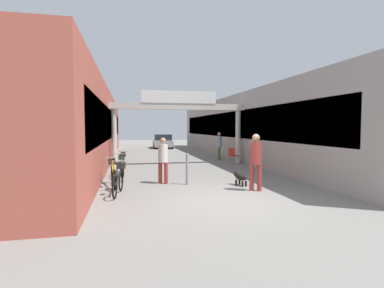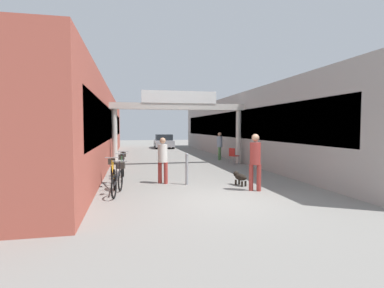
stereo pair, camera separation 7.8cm
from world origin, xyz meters
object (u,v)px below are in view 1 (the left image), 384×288
Objects in this scene: dog_on_leash at (240,177)px; bicycle_green_third at (122,168)px; pedestrian_with_dog at (256,158)px; pedestrian_companion at (163,157)px; pedestrian_carrying_crate at (219,144)px; bicycle_blue_farthest at (123,164)px; bicycle_black_nearest at (119,180)px; parked_car_silver at (163,141)px; cafe_chair_red_nearer at (233,155)px; bollard_post_metal at (187,169)px; bicycle_orange_second at (113,174)px.

bicycle_green_third reaches higher than dog_on_leash.
pedestrian_companion is (-2.72, 1.84, -0.10)m from pedestrian_with_dog.
bicycle_blue_farthest is (-5.70, -4.60, -0.53)m from pedestrian_carrying_crate.
pedestrian_carrying_crate is at bearing 44.91° from bicycle_green_third.
pedestrian_carrying_crate is 2.52× the size of dog_on_leash.
pedestrian_carrying_crate is 1.01× the size of bicycle_black_nearest.
bicycle_black_nearest is 20.25m from parked_car_silver.
pedestrian_with_dog is 6.71m from cafe_chair_red_nearer.
bollard_post_metal reaches higher than cafe_chair_red_nearer.
bollard_post_metal is (-1.76, 0.52, 0.27)m from dog_on_leash.
dog_on_leash is 5.23m from bicycle_blue_farthest.
dog_on_leash is 5.85m from cafe_chair_red_nearer.
pedestrian_carrying_crate reaches higher than parked_car_silver.
pedestrian_companion reaches higher than bicycle_black_nearest.
pedestrian_carrying_crate is at bearing -79.21° from parked_car_silver.
dog_on_leash is 0.76× the size of cafe_chair_red_nearer.
dog_on_leash is at bearing 7.00° from bicycle_black_nearest.
bicycle_black_nearest is at bearing -79.98° from bicycle_orange_second.
pedestrian_companion is at bearing -121.19° from pedestrian_carrying_crate.
parked_car_silver is (-0.47, 19.43, 0.35)m from dog_on_leash.
bicycle_orange_second is 1.55m from bicycle_green_third.
cafe_chair_red_nearer is at bearing 21.00° from bicycle_blue_farthest.
dog_on_leash is at bearing -29.23° from bicycle_green_third.
bicycle_blue_farthest reaches higher than dog_on_leash.
pedestrian_companion is 2.79m from dog_on_leash.
pedestrian_companion is 0.97× the size of bicycle_green_third.
bicycle_black_nearest is 2.52m from bollard_post_metal.
pedestrian_companion reaches higher than parked_car_silver.
cafe_chair_red_nearer is at bearing 76.25° from pedestrian_with_dog.
bicycle_black_nearest is (-1.51, -1.42, -0.50)m from pedestrian_companion.
bicycle_black_nearest is 0.99× the size of bicycle_blue_farthest.
cafe_chair_red_nearer is at bearing 46.26° from bicycle_black_nearest.
bicycle_black_nearest is at bearing -133.74° from cafe_chair_red_nearer.
bicycle_green_third is 6.66m from cafe_chair_red_nearer.
pedestrian_with_dog is 4.77m from bicycle_orange_second.
pedestrian_with_dog is 1.07× the size of bicycle_black_nearest.
parked_car_silver is (-0.62, 20.35, -0.39)m from pedestrian_with_dog.
bicycle_orange_second is 1.00× the size of bicycle_blue_farthest.
bollard_post_metal is at bearing -93.92° from parked_car_silver.
parked_car_silver is at bearing 100.79° from pedestrian_carrying_crate.
bicycle_black_nearest and bicycle_orange_second have the same top height.
bicycle_black_nearest and bicycle_blue_farthest have the same top height.
pedestrian_carrying_crate is 8.13m from bicycle_green_third.
bollard_post_metal is (2.23, -2.86, 0.13)m from bicycle_blue_farthest.
parked_car_silver reaches higher than bicycle_green_third.
bicycle_orange_second is (-4.44, 1.65, -0.60)m from pedestrian_with_dog.
cafe_chair_red_nearer is (1.59, 6.50, -0.50)m from pedestrian_with_dog.
cafe_chair_red_nearer is (5.73, 2.20, 0.10)m from bicycle_blue_farthest.
bollard_post_metal reaches higher than dog_on_leash.
bicycle_orange_second is (-1.72, -0.20, -0.50)m from pedestrian_companion.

